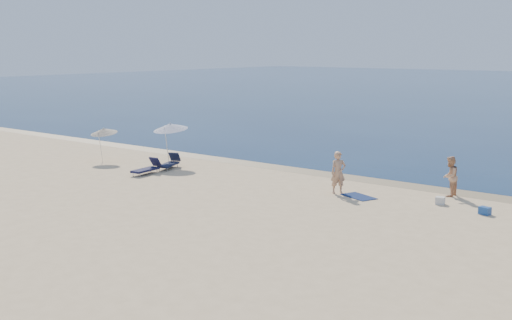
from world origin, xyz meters
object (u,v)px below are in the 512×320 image
(umbrella_near, at_px, (170,127))
(person_left, at_px, (338,173))
(person_right, at_px, (450,176))
(blue_cooler, at_px, (485,211))

(umbrella_near, bearing_deg, person_left, 0.32)
(person_left, relative_size, person_right, 1.07)
(blue_cooler, bearing_deg, umbrella_near, -168.07)
(person_right, height_order, umbrella_near, umbrella_near)
(person_left, bearing_deg, blue_cooler, -46.63)
(blue_cooler, height_order, umbrella_near, umbrella_near)
(person_right, distance_m, blue_cooler, 3.35)
(person_right, distance_m, umbrella_near, 15.67)
(person_right, relative_size, umbrella_near, 0.71)
(person_left, distance_m, person_right, 4.99)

